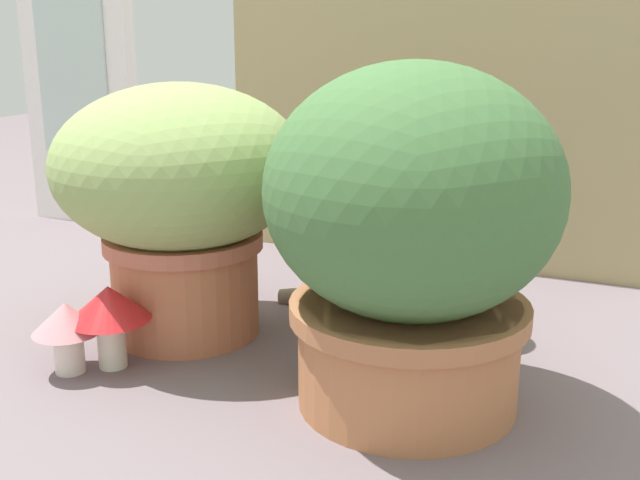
% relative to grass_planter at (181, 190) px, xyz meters
% --- Properties ---
extents(ground_plane, '(6.00, 6.00, 0.00)m').
position_rel_grass_planter_xyz_m(ground_plane, '(0.23, -0.01, -0.24)').
color(ground_plane, slate).
extents(cardboard_backdrop, '(0.91, 0.03, 0.97)m').
position_rel_grass_planter_xyz_m(cardboard_backdrop, '(0.25, 0.57, 0.24)').
color(cardboard_backdrop, tan).
rests_on(cardboard_backdrop, ground).
extents(window_panel_white, '(0.33, 0.05, 0.81)m').
position_rel_grass_planter_xyz_m(window_panel_white, '(-0.66, 0.55, 0.17)').
color(window_panel_white, white).
rests_on(window_panel_white, ground).
extents(grass_planter, '(0.40, 0.40, 0.41)m').
position_rel_grass_planter_xyz_m(grass_planter, '(0.00, 0.00, 0.00)').
color(grass_planter, '#BC6C4A').
rests_on(grass_planter, ground).
extents(leafy_planter, '(0.38, 0.38, 0.46)m').
position_rel_grass_planter_xyz_m(leafy_planter, '(0.41, -0.09, 0.00)').
color(leafy_planter, '#B57047').
rests_on(leafy_planter, ground).
extents(cat, '(0.38, 0.18, 0.32)m').
position_rel_grass_planter_xyz_m(cat, '(0.30, 0.17, -0.12)').
color(cat, gray).
rests_on(cat, ground).
extents(mushroom_ornament_pink, '(0.10, 0.10, 0.11)m').
position_rel_grass_planter_xyz_m(mushroom_ornament_pink, '(-0.07, -0.20, -0.17)').
color(mushroom_ornament_pink, silver).
rests_on(mushroom_ornament_pink, ground).
extents(mushroom_ornament_red, '(0.12, 0.12, 0.13)m').
position_rel_grass_planter_xyz_m(mushroom_ornament_red, '(-0.03, -0.16, -0.15)').
color(mushroom_ornament_red, silver).
rests_on(mushroom_ornament_red, ground).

